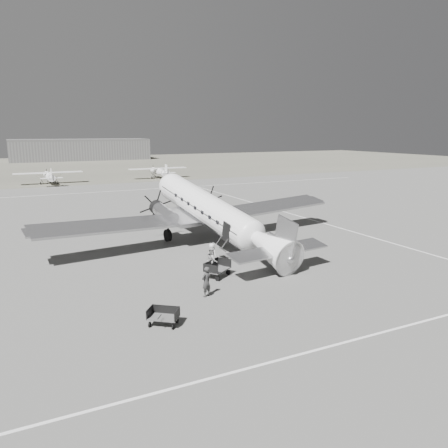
{
  "coord_description": "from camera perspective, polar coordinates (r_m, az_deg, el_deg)",
  "views": [
    {
      "loc": [
        -15.85,
        -27.48,
        9.07
      ],
      "look_at": [
        -1.7,
        1.45,
        2.2
      ],
      "focal_mm": 35.0,
      "sensor_mm": 36.0,
      "label": 1
    }
  ],
  "objects": [
    {
      "name": "light_plane_left",
      "position": [
        82.04,
        -21.89,
        5.66
      ],
      "size": [
        11.6,
        9.48,
        2.37
      ],
      "primitive_type": null,
      "rotation": [
        0.0,
        0.0,
        0.02
      ],
      "color": "white",
      "rests_on": "ground"
    },
    {
      "name": "ramp_agent",
      "position": [
        28.21,
        -1.58,
        -4.79
      ],
      "size": [
        0.91,
        1.04,
        1.8
      ],
      "primitive_type": "imported",
      "rotation": [
        0.0,
        0.0,
        1.27
      ],
      "color": "#AAAAA8",
      "rests_on": "ground"
    },
    {
      "name": "taxi_line_near",
      "position": [
        22.7,
        22.03,
        -12.43
      ],
      "size": [
        60.0,
        0.15,
        0.01
      ],
      "primitive_type": "cube",
      "color": "silver",
      "rests_on": "ground"
    },
    {
      "name": "baggage_cart_near",
      "position": [
        27.78,
        -0.86,
        -5.9
      ],
      "size": [
        2.23,
        2.08,
        1.03
      ],
      "primitive_type": null,
      "rotation": [
        0.0,
        0.0,
        0.6
      ],
      "color": "#505050",
      "rests_on": "ground"
    },
    {
      "name": "passenger",
      "position": [
        30.31,
        -1.59,
        -3.91
      ],
      "size": [
        0.73,
        0.85,
        1.48
      ],
      "primitive_type": "imported",
      "rotation": [
        0.0,
        0.0,
        1.99
      ],
      "color": "silver",
      "rests_on": "ground"
    },
    {
      "name": "taxi_line_horizon",
      "position": [
        69.91,
        -12.78,
        4.29
      ],
      "size": [
        90.0,
        0.15,
        0.01
      ],
      "primitive_type": "cube",
      "color": "silver",
      "rests_on": "ground"
    },
    {
      "name": "taxi_line_right",
      "position": [
        40.17,
        18.8,
        -1.66
      ],
      "size": [
        0.15,
        80.0,
        0.01
      ],
      "primitive_type": "cube",
      "color": "silver",
      "rests_on": "ground"
    },
    {
      "name": "grass_infield",
      "position": [
        123.84,
        -18.8,
        7.21
      ],
      "size": [
        260.0,
        90.0,
        0.01
      ],
      "primitive_type": "cube",
      "color": "#626052",
      "rests_on": "ground"
    },
    {
      "name": "ground_crew",
      "position": [
        24.5,
        -2.34,
        -7.54
      ],
      "size": [
        0.74,
        0.63,
        1.73
      ],
      "primitive_type": "imported",
      "rotation": [
        0.0,
        0.0,
        3.56
      ],
      "color": "#313131",
      "rests_on": "ground"
    },
    {
      "name": "baggage_cart_far",
      "position": [
        21.39,
        -7.92,
        -11.93
      ],
      "size": [
        1.83,
        1.74,
        0.84
      ],
      "primitive_type": null,
      "rotation": [
        0.0,
        0.0,
        -0.65
      ],
      "color": "#505050",
      "rests_on": "ground"
    },
    {
      "name": "dc3_airliner",
      "position": [
        34.63,
        -1.45,
        1.26
      ],
      "size": [
        29.48,
        22.28,
        5.19
      ],
      "primitive_type": null,
      "rotation": [
        0.0,
        0.0,
        0.13
      ],
      "color": "#A5A5A8",
      "rests_on": "ground"
    },
    {
      "name": "ground",
      "position": [
        33.0,
        3.76,
        -3.94
      ],
      "size": [
        260.0,
        260.0,
        0.0
      ],
      "primitive_type": "plane",
      "color": "slate",
      "rests_on": "ground"
    },
    {
      "name": "light_plane_right",
      "position": [
        86.23,
        -8.49,
        6.66
      ],
      "size": [
        11.46,
        9.33,
        2.36
      ],
      "primitive_type": null,
      "rotation": [
        0.0,
        0.0,
        0.01
      ],
      "color": "white",
      "rests_on": "ground"
    },
    {
      "name": "hangar_main",
      "position": [
        149.06,
        -18.25,
        9.23
      ],
      "size": [
        42.0,
        14.0,
        6.6
      ],
      "color": "slate",
      "rests_on": "ground"
    }
  ]
}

